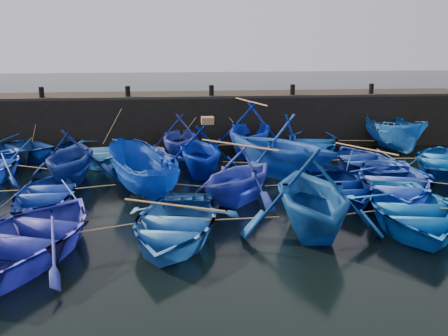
{
  "coord_description": "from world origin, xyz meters",
  "views": [
    {
      "loc": [
        -1.71,
        -14.61,
        5.55
      ],
      "look_at": [
        0.0,
        3.2,
        0.7
      ],
      "focal_mm": 40.0,
      "sensor_mm": 36.0,
      "label": 1
    }
  ],
  "objects": [
    {
      "name": "boat_8",
      "position": [
        -3.05,
        4.75,
        0.52
      ],
      "size": [
        3.71,
        5.09,
        1.03
      ],
      "primitive_type": "imported",
      "rotation": [
        0.0,
        0.0,
        0.03
      ],
      "color": "blue",
      "rests_on": "ground"
    },
    {
      "name": "boat_4",
      "position": [
        4.8,
        8.34,
        0.51
      ],
      "size": [
        4.24,
        5.38,
        1.01
      ],
      "primitive_type": "imported",
      "rotation": [
        0.0,
        0.0,
        -0.16
      ],
      "color": "#0A48A7",
      "rests_on": "ground"
    },
    {
      "name": "loose_oars",
      "position": [
        1.52,
        3.01,
        1.63
      ],
      "size": [
        10.07,
        11.61,
        1.61
      ],
      "color": "#99724C",
      "rests_on": "ground"
    },
    {
      "name": "boat_15",
      "position": [
        -2.95,
        1.93,
        0.89
      ],
      "size": [
        3.34,
        4.9,
        1.77
      ],
      "primitive_type": "imported",
      "rotation": [
        0.0,
        0.0,
        3.53
      ],
      "color": "navy",
      "rests_on": "ground"
    },
    {
      "name": "boat_0",
      "position": [
        -8.53,
        7.9,
        0.58
      ],
      "size": [
        6.82,
        6.57,
        1.15
      ],
      "primitive_type": "imported",
      "rotation": [
        0.0,
        0.0,
        2.25
      ],
      "color": "navy",
      "rests_on": "ground"
    },
    {
      "name": "bollard_0",
      "position": [
        -8.0,
        9.6,
        2.87
      ],
      "size": [
        0.24,
        0.24,
        0.5
      ],
      "primitive_type": "cylinder",
      "color": "black",
      "rests_on": "quay_top"
    },
    {
      "name": "boat_9",
      "position": [
        -0.81,
        4.72,
        1.05
      ],
      "size": [
        3.78,
        4.28,
        2.1
      ],
      "primitive_type": "imported",
      "rotation": [
        0.0,
        0.0,
        3.23
      ],
      "color": "#001A9F",
      "rests_on": "ground"
    },
    {
      "name": "ground",
      "position": [
        0.0,
        0.0,
        0.0
      ],
      "size": [
        120.0,
        120.0,
        0.0
      ],
      "primitive_type": "plane",
      "color": "black",
      "rests_on": "ground"
    },
    {
      "name": "boat_16",
      "position": [
        0.31,
        1.32,
        0.98
      ],
      "size": [
        4.86,
        4.91,
        1.96
      ],
      "primitive_type": "imported",
      "rotation": [
        0.0,
        0.0,
        -0.71
      ],
      "color": "#2B3FBB",
      "rests_on": "ground"
    },
    {
      "name": "boat_14",
      "position": [
        -6.04,
        1.6,
        0.43
      ],
      "size": [
        3.1,
        4.24,
        0.86
      ],
      "primitive_type": "imported",
      "rotation": [
        0.0,
        0.0,
        3.18
      ],
      "color": "#1B3BAC",
      "rests_on": "ground"
    },
    {
      "name": "boat_24",
      "position": [
        5.1,
        -1.38,
        0.53
      ],
      "size": [
        4.55,
        5.72,
        1.06
      ],
      "primitive_type": "imported",
      "rotation": [
        0.0,
        0.0,
        -0.19
      ],
      "color": "#0A52A7",
      "rests_on": "ground"
    },
    {
      "name": "boat_5",
      "position": [
        8.63,
        8.03,
        0.92
      ],
      "size": [
        2.23,
        4.89,
        1.83
      ],
      "primitive_type": "imported",
      "rotation": [
        0.0,
        0.0,
        0.1
      ],
      "color": "#124D9A",
      "rests_on": "ground"
    },
    {
      "name": "boat_21",
      "position": [
        -5.53,
        -2.35,
        0.56
      ],
      "size": [
        5.44,
        6.37,
        1.12
      ],
      "primitive_type": "imported",
      "rotation": [
        0.0,
        0.0,
        2.8
      ],
      "color": "navy",
      "rests_on": "ground"
    },
    {
      "name": "boat_3",
      "position": [
        1.67,
        7.82,
        1.25
      ],
      "size": [
        5.19,
        5.66,
        2.51
      ],
      "primitive_type": "imported",
      "rotation": [
        0.0,
        0.0,
        -0.26
      ],
      "color": "#0927C5",
      "rests_on": "ground"
    },
    {
      "name": "boat_18",
      "position": [
        5.77,
        1.39,
        0.55
      ],
      "size": [
        5.02,
        6.07,
        1.09
      ],
      "primitive_type": "imported",
      "rotation": [
        0.0,
        0.0,
        -0.26
      ],
      "color": "blue",
      "rests_on": "ground"
    },
    {
      "name": "quay_top",
      "position": [
        0.0,
        10.5,
        2.56
      ],
      "size": [
        26.0,
        2.5,
        0.12
      ],
      "primitive_type": "cube",
      "color": "black",
      "rests_on": "quay_wall"
    },
    {
      "name": "boat_23",
      "position": [
        2.0,
        -1.63,
        1.22
      ],
      "size": [
        4.2,
        4.82,
        2.45
      ],
      "primitive_type": "imported",
      "rotation": [
        0.0,
        0.0,
        -0.04
      ],
      "color": "navy",
      "rests_on": "ground"
    },
    {
      "name": "bollard_3",
      "position": [
        4.0,
        9.6,
        2.87
      ],
      "size": [
        0.24,
        0.24,
        0.5
      ],
      "primitive_type": "cylinder",
      "color": "black",
      "rests_on": "quay_top"
    },
    {
      "name": "mooring_ropes",
      "position": [
        -0.01,
        4.79,
        0.86
      ],
      "size": [
        17.27,
        11.93,
        2.1
      ],
      "color": "tan",
      "rests_on": "ground"
    },
    {
      "name": "quay_wall",
      "position": [
        0.0,
        10.5,
        1.25
      ],
      "size": [
        26.0,
        2.5,
        2.5
      ],
      "primitive_type": "cube",
      "color": "black",
      "rests_on": "ground"
    },
    {
      "name": "boat_2",
      "position": [
        -1.61,
        7.81,
        1.0
      ],
      "size": [
        3.54,
        4.02,
        2.0
      ],
      "primitive_type": "imported",
      "rotation": [
        0.0,
        0.0,
        -0.07
      ],
      "color": "#21329C",
      "rests_on": "ground"
    },
    {
      "name": "boat_12",
      "position": [
        9.24,
        4.5,
        0.47
      ],
      "size": [
        4.85,
        5.44,
        0.93
      ],
      "primitive_type": "imported",
      "rotation": [
        0.0,
        0.0,
        2.69
      ],
      "color": "#0A51AF",
      "rests_on": "ground"
    },
    {
      "name": "bollard_1",
      "position": [
        -4.0,
        9.6,
        2.87
      ],
      "size": [
        0.24,
        0.24,
        0.5
      ],
      "primitive_type": "cylinder",
      "color": "black",
      "rests_on": "quay_top"
    },
    {
      "name": "boat_10",
      "position": [
        2.42,
        4.35,
        1.27
      ],
      "size": [
        6.37,
        6.37,
        2.55
      ],
      "primitive_type": "imported",
      "rotation": [
        0.0,
        0.0,
        3.92
      ],
      "color": "#1040AC",
      "rests_on": "ground"
    },
    {
      "name": "boat_11",
      "position": [
        5.96,
        4.61,
        0.48
      ],
      "size": [
        3.67,
        4.86,
        0.95
      ],
      "primitive_type": "imported",
      "rotation": [
        0.0,
        0.0,
        3.23
      ],
      "color": "navy",
      "rests_on": "ground"
    },
    {
      "name": "bollard_4",
      "position": [
        8.0,
        9.6,
        2.87
      ],
      "size": [
        0.24,
        0.24,
        0.5
      ],
      "primitive_type": "cylinder",
      "color": "black",
      "rests_on": "quay_top"
    },
    {
      "name": "boat_17",
      "position": [
        3.82,
        1.42,
        0.46
      ],
      "size": [
        3.18,
        4.42,
        0.91
      ],
      "primitive_type": "imported",
      "rotation": [
        0.0,
        0.0,
        0.01
      ],
      "color": "navy",
      "rests_on": "ground"
    },
    {
      "name": "boat_1",
      "position": [
        -5.17,
        7.37,
        0.52
      ],
      "size": [
        4.36,
        5.53,
        1.04
      ],
      "primitive_type": "imported",
      "rotation": [
        0.0,
        0.0,
        0.17
      ],
      "color": "blue",
      "rests_on": "ground"
    },
    {
      "name": "wooden_crate",
      "position": [
        -0.51,
        4.72,
        2.24
      ],
      "size": [
        0.49,
        0.42,
        0.27
      ],
      "primitive_type": "cube",
      "color": "brown",
      "rests_on": "boat_9"
    },
    {
      "name": "bollard_2",
      "position": [
        0.0,
        9.6,
        2.87
      ],
      "size": [
        0.24,
        0.24,
        0.5
      ],
      "primitive_type": "cylinder",
      "color": "black",
      "rests_on": "quay_top"
    },
    {
      "name": "boat_7",
      "position": [
        -5.77,
        4.28,
        1.04
      ],
      "size": [
        3.7,
        4.2,
        2.09
      ],
      "primitive_type": "imported",
      "rotation": [
        0.0,
        0.0,
        3.07
      ],
      "color": "navy",
      "rests_on": "ground"
    },
    {
      "name": "boat_22",
      "position": [
        -1.85,
        -1.7,
        0.5
      ],
      "size": [
        4.28,
        5.35,
        0.99
      ],
      "primitive_type": "imported",
      "rotation": [
        0.0,
        0.0,
        -0.2
      ],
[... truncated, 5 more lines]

